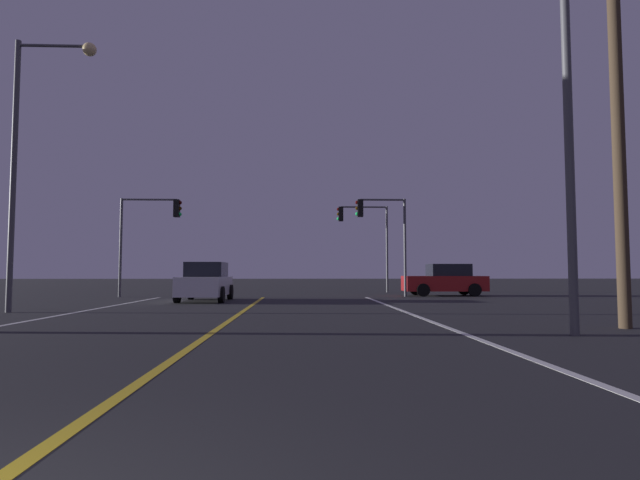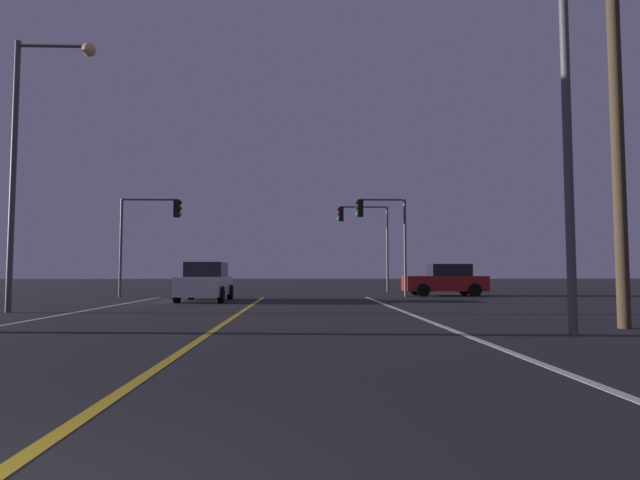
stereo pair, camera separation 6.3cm
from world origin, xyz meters
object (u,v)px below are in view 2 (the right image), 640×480
car_oncoming (206,282)px  traffic_light_far_right (363,228)px  traffic_light_near_right (381,224)px  utility_pole_right (616,87)px  traffic_light_near_left (151,223)px  car_crossing_side (445,280)px  street_lamp_left_mid (32,139)px  street_lamp_right_near (543,88)px

car_oncoming → traffic_light_far_right: size_ratio=0.79×
traffic_light_near_right → utility_pole_right: size_ratio=0.49×
utility_pole_right → traffic_light_near_left: bearing=134.4°
car_crossing_side → utility_pole_right: utility_pole_right is taller
traffic_light_near_left → street_lamp_left_mid: (-0.94, -9.97, 1.75)m
car_crossing_side → street_lamp_left_mid: 20.17m
traffic_light_near_left → street_lamp_left_mid: bearing=-95.4°
traffic_light_near_left → street_lamp_right_near: bearing=-52.5°
traffic_light_near_right → traffic_light_far_right: size_ratio=0.94×
car_crossing_side → street_lamp_right_near: (-2.82, -17.27, 4.19)m
utility_pole_right → traffic_light_near_right: bearing=101.4°
car_oncoming → utility_pole_right: utility_pole_right is taller
car_crossing_side → utility_pole_right: 16.73m
traffic_light_near_left → utility_pole_right: utility_pole_right is taller
car_oncoming → utility_pole_right: size_ratio=0.41×
car_crossing_side → traffic_light_near_right: bearing=13.2°
traffic_light_far_right → street_lamp_left_mid: (-12.52, -15.47, 1.48)m
traffic_light_far_right → utility_pole_right: size_ratio=0.52×
street_lamp_right_near → utility_pole_right: size_ratio=0.75×
car_crossing_side → street_lamp_left_mid: (-16.36, -10.82, 4.69)m
traffic_light_near_right → street_lamp_left_mid: 16.30m
street_lamp_left_mid → car_oncoming: bearing=54.6°
car_crossing_side → street_lamp_left_mid: bearing=33.5°
traffic_light_near_left → street_lamp_right_near: street_lamp_right_near is taller
traffic_light_near_right → traffic_light_near_left: 11.84m
car_oncoming → traffic_light_near_left: 5.90m
street_lamp_left_mid → utility_pole_right: size_ratio=0.83×
car_crossing_side → traffic_light_near_left: size_ratio=0.85×
car_crossing_side → traffic_light_near_left: traffic_light_near_left is taller
car_crossing_side → traffic_light_near_right: size_ratio=0.84×
car_crossing_side → traffic_light_far_right: 6.84m
traffic_light_near_left → street_lamp_left_mid: street_lamp_left_mid is taller
car_oncoming → traffic_light_far_right: (8.08, 9.24, 3.21)m
street_lamp_left_mid → traffic_light_far_right: bearing=51.0°
traffic_light_near_right → street_lamp_left_mid: street_lamp_left_mid is taller
traffic_light_near_right → traffic_light_near_left: bearing=-0.0°
car_oncoming → street_lamp_right_near: (9.11, -12.69, 4.19)m
car_crossing_side → car_oncoming: (-11.93, -4.58, 0.00)m
street_lamp_left_mid → utility_pole_right: bearing=-18.3°
traffic_light_far_right → street_lamp_left_mid: 19.96m
traffic_light_near_left → street_lamp_left_mid: 10.17m
traffic_light_near_right → street_lamp_right_near: size_ratio=0.65×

